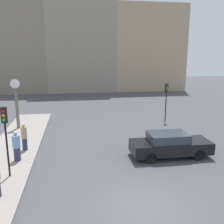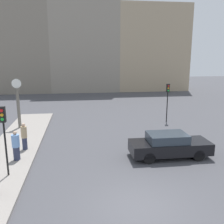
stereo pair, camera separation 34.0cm
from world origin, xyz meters
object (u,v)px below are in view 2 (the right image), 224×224
(sedan_car, at_px, (169,145))
(pedestrian_tan_coat, at_px, (24,136))
(traffic_light_far, at_px, (168,95))
(pedestrian_blue_stripe, at_px, (16,146))
(street_clock, at_px, (18,102))
(traffic_light_near, at_px, (4,127))

(sedan_car, height_order, pedestrian_tan_coat, pedestrian_tan_coat)
(traffic_light_far, height_order, pedestrian_tan_coat, traffic_light_far)
(traffic_light_far, bearing_deg, pedestrian_blue_stripe, -147.43)
(street_clock, xyz_separation_m, pedestrian_tan_coat, (1.43, -5.20, -1.25))
(sedan_car, bearing_deg, street_clock, 144.51)
(traffic_light_far, relative_size, pedestrian_tan_coat, 2.04)
(street_clock, distance_m, pedestrian_tan_coat, 5.53)
(sedan_car, height_order, street_clock, street_clock)
(traffic_light_near, xyz_separation_m, pedestrian_tan_coat, (0.12, 3.51, -1.66))
(sedan_car, distance_m, traffic_light_far, 8.46)
(traffic_light_far, relative_size, street_clock, 0.87)
(sedan_car, height_order, traffic_light_near, traffic_light_near)
(pedestrian_blue_stripe, bearing_deg, street_clock, 100.80)
(traffic_light_near, relative_size, pedestrian_tan_coat, 2.03)
(traffic_light_far, relative_size, pedestrian_blue_stripe, 2.05)
(sedan_car, xyz_separation_m, street_clock, (-10.18, 7.26, 1.50))
(traffic_light_far, bearing_deg, sedan_car, -108.82)
(street_clock, xyz_separation_m, pedestrian_blue_stripe, (1.30, -6.80, -1.27))
(street_clock, height_order, pedestrian_tan_coat, street_clock)
(pedestrian_blue_stripe, distance_m, pedestrian_tan_coat, 1.61)
(street_clock, bearing_deg, pedestrian_blue_stripe, -79.20)
(sedan_car, bearing_deg, traffic_light_far, 71.18)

